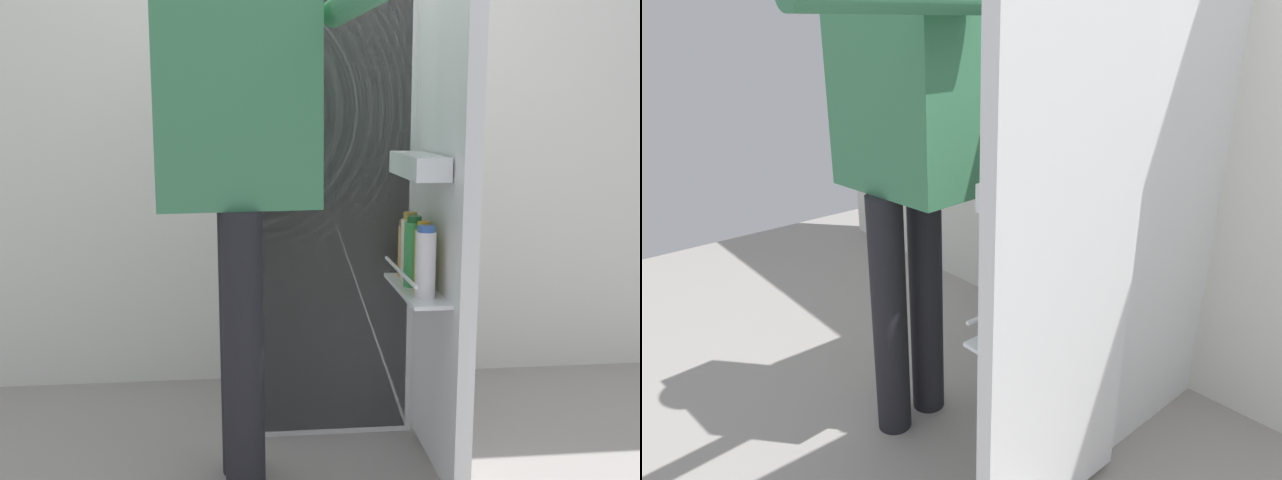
{
  "view_description": "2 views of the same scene",
  "coord_description": "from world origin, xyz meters",
  "views": [
    {
      "loc": [
        -0.3,
        -2.24,
        1.16
      ],
      "look_at": [
        -0.07,
        -0.07,
        0.78
      ],
      "focal_mm": 41.29,
      "sensor_mm": 36.0,
      "label": 1
    },
    {
      "loc": [
        1.14,
        -1.11,
        1.39
      ],
      "look_at": [
        -0.08,
        -0.03,
        0.76
      ],
      "focal_mm": 31.97,
      "sensor_mm": 36.0,
      "label": 2
    }
  ],
  "objects": [
    {
      "name": "ground_plane",
      "position": [
        0.0,
        0.0,
        0.0
      ],
      "size": [
        5.26,
        5.26,
        0.0
      ],
      "primitive_type": "plane",
      "color": "gray"
    },
    {
      "name": "kitchen_wall",
      "position": [
        0.0,
        0.91,
        1.21
      ],
      "size": [
        4.4,
        0.1,
        2.42
      ],
      "primitive_type": "cube",
      "color": "silver",
      "rests_on": "ground_plane"
    },
    {
      "name": "refrigerator",
      "position": [
        0.02,
        0.5,
        0.82
      ],
      "size": [
        0.64,
        1.17,
        1.65
      ],
      "color": "white",
      "rests_on": "ground_plane"
    },
    {
      "name": "person",
      "position": [
        -0.3,
        -0.08,
        1.07
      ],
      "size": [
        0.62,
        0.78,
        1.76
      ],
      "color": "black",
      "rests_on": "ground_plane"
    }
  ]
}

